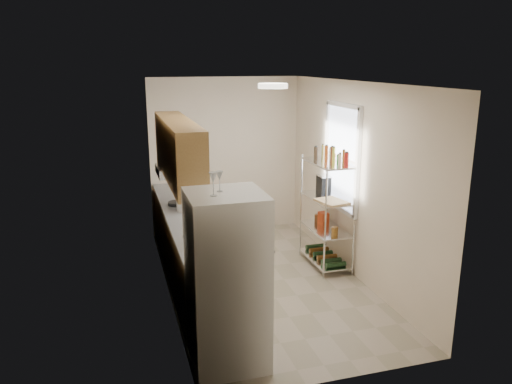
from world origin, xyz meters
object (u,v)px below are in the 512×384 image
Objects in this scene: refrigerator at (227,280)px; rice_cooker at (187,203)px; cutting_board at (332,201)px; frying_pan_large at (177,203)px; espresso_machine at (324,184)px.

refrigerator is 6.29× the size of rice_cooker.
refrigerator reaches higher than cutting_board.
rice_cooker is at bearing 91.08° from refrigerator.
frying_pan_large is 2.14m from cutting_board.
rice_cooker is 1.95m from cutting_board.
frying_pan_large is at bearing 93.01° from refrigerator.
espresso_machine is (0.10, 0.51, 0.11)m from cutting_board.
refrigerator is 2.91m from espresso_machine.
rice_cooker is (-0.04, 2.20, 0.16)m from refrigerator.
refrigerator is 2.51m from frying_pan_large.
frying_pan_large is at bearing 156.49° from cutting_board.
refrigerator is at bearing -137.88° from cutting_board.
rice_cooker is 0.66× the size of cutting_board.
cutting_board is 0.54m from espresso_machine.
espresso_machine reaches higher than rice_cooker.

